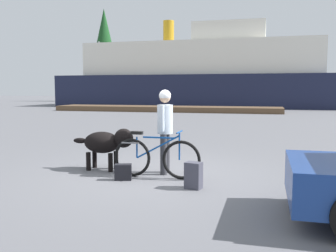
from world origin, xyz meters
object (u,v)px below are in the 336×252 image
(person_cyclist, at_px, (165,123))
(dog, at_px, (107,142))
(bicycle, at_px, (156,157))
(sailboat_moored, at_px, (100,100))
(handbag_pannier, at_px, (123,172))
(ferry_boat, at_px, (202,76))
(backpack, at_px, (193,175))

(person_cyclist, height_order, dog, person_cyclist)
(bicycle, distance_m, person_cyclist, 0.76)
(bicycle, distance_m, sailboat_moored, 38.33)
(handbag_pannier, bearing_deg, ferry_boat, 96.81)
(person_cyclist, relative_size, ferry_boat, 0.06)
(bicycle, bearing_deg, ferry_boat, 97.90)
(backpack, distance_m, ferry_boat, 31.96)
(bicycle, relative_size, person_cyclist, 1.02)
(bicycle, height_order, backpack, bicycle)
(ferry_boat, bearing_deg, person_cyclist, -81.85)
(bicycle, distance_m, dog, 1.31)
(dog, xyz_separation_m, sailboat_moored, (-15.98, 33.83, -0.11))
(person_cyclist, relative_size, sailboat_moored, 0.24)
(dog, bearing_deg, person_cyclist, -0.62)
(person_cyclist, relative_size, handbag_pannier, 5.40)
(handbag_pannier, bearing_deg, person_cyclist, 49.59)
(person_cyclist, height_order, handbag_pannier, person_cyclist)
(backpack, bearing_deg, handbag_pannier, 169.43)
(dog, xyz_separation_m, handbag_pannier, (0.67, -0.76, -0.45))
(bicycle, xyz_separation_m, sailboat_moored, (-17.20, 34.26, 0.09))
(bicycle, xyz_separation_m, backpack, (0.87, -0.60, -0.17))
(bicycle, relative_size, dog, 1.28)
(bicycle, xyz_separation_m, dog, (-1.23, 0.42, 0.19))
(backpack, distance_m, handbag_pannier, 1.45)
(person_cyclist, distance_m, dog, 1.38)
(backpack, bearing_deg, dog, 153.97)
(person_cyclist, height_order, backpack, person_cyclist)
(ferry_boat, height_order, sailboat_moored, ferry_boat)
(dog, bearing_deg, ferry_boat, 95.73)
(handbag_pannier, xyz_separation_m, sailboat_moored, (-16.65, 34.59, 0.34))
(person_cyclist, bearing_deg, handbag_pannier, -130.41)
(sailboat_moored, bearing_deg, backpack, -62.60)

